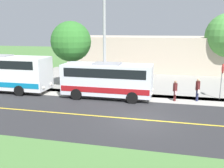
# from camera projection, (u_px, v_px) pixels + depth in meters

# --- Properties ---
(ground_plane) EXTENTS (120.00, 120.00, 0.00)m
(ground_plane) POSITION_uv_depth(u_px,v_px,m) (140.00, 120.00, 15.49)
(ground_plane) COLOR #477238
(road_surface) EXTENTS (8.00, 100.00, 0.01)m
(road_surface) POSITION_uv_depth(u_px,v_px,m) (140.00, 120.00, 15.49)
(road_surface) COLOR #28282B
(road_surface) RESTS_ON ground
(sidewalk) EXTENTS (2.40, 100.00, 0.01)m
(sidewalk) POSITION_uv_depth(u_px,v_px,m) (148.00, 98.00, 20.44)
(sidewalk) COLOR #9E9991
(sidewalk) RESTS_ON ground
(parking_lot_surface) EXTENTS (14.00, 36.00, 0.01)m
(parking_lot_surface) POSITION_uv_depth(u_px,v_px,m) (182.00, 82.00, 26.61)
(parking_lot_surface) COLOR gray
(parking_lot_surface) RESTS_ON ground
(road_centre_line) EXTENTS (0.16, 100.00, 0.00)m
(road_centre_line) POSITION_uv_depth(u_px,v_px,m) (140.00, 119.00, 15.49)
(road_centre_line) COLOR gold
(road_centre_line) RESTS_ON ground
(shuttle_bus_front) EXTENTS (2.73, 7.38, 2.90)m
(shuttle_bus_front) POSITION_uv_depth(u_px,v_px,m) (107.00, 79.00, 20.19)
(shuttle_bus_front) COLOR silver
(shuttle_bus_front) RESTS_ON ground
(pedestrian_with_bags) EXTENTS (0.72, 0.34, 1.80)m
(pedestrian_with_bags) POSITION_uv_depth(u_px,v_px,m) (198.00, 89.00, 19.40)
(pedestrian_with_bags) COLOR #1E2347
(pedestrian_with_bags) RESTS_ON ground
(pedestrian_waiting) EXTENTS (0.72, 0.34, 1.61)m
(pedestrian_waiting) POSITION_uv_depth(u_px,v_px,m) (175.00, 90.00, 19.44)
(pedestrian_waiting) COLOR #4C1919
(pedestrian_waiting) RESTS_ON ground
(stop_sign) EXTENTS (0.76, 0.07, 2.88)m
(stop_sign) POSITION_uv_depth(u_px,v_px,m) (222.00, 75.00, 19.59)
(stop_sign) COLOR slate
(stop_sign) RESTS_ON ground
(street_light_pole) EXTENTS (1.97, 0.24, 8.71)m
(street_light_pole) POSITION_uv_depth(u_px,v_px,m) (104.00, 39.00, 19.91)
(street_light_pole) COLOR #9E9EA3
(street_light_pole) RESTS_ON ground
(tree_curbside) EXTENTS (3.79, 3.79, 6.31)m
(tree_curbside) POSITION_uv_depth(u_px,v_px,m) (71.00, 42.00, 23.25)
(tree_curbside) COLOR #4C3826
(tree_curbside) RESTS_ON ground
(commercial_building) EXTENTS (10.00, 23.04, 4.53)m
(commercial_building) POSITION_uv_depth(u_px,v_px,m) (156.00, 53.00, 35.43)
(commercial_building) COLOR #B7A893
(commercial_building) RESTS_ON ground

